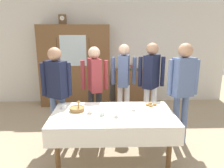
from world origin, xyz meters
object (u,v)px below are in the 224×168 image
object	(u,v)px
tea_cup_near_right	(102,113)
person_near_right_end	(183,84)
bread_basket	(77,109)
spoon_back_edge	(145,112)
pastry_plate	(151,105)
tea_cup_near_left	(90,112)
wall_cabinet	(75,66)
person_by_cabinet	(95,81)
mantel_clock	(63,19)
person_beside_shelf	(57,86)
person_behind_table_right	(124,76)
spoon_near_right	(93,122)
tea_cup_far_left	(64,107)
dining_table	(113,120)
book_stack	(133,67)
tea_cup_front_edge	(134,109)
tea_cup_center	(116,115)
spoon_mid_right	(91,106)
bookshelf_low	(132,86)
person_behind_table_left	(151,77)

from	to	relation	value
tea_cup_near_right	person_near_right_end	world-z (taller)	person_near_right_end
bread_basket	spoon_back_edge	distance (m)	1.05
bread_basket	pastry_plate	size ratio (longest dim) A/B	0.86
tea_cup_near_left	person_near_right_end	xyz separation A→B (m)	(1.54, 0.44, 0.30)
wall_cabinet	person_by_cabinet	distance (m)	1.69
mantel_clock	person_beside_shelf	bearing A→B (deg)	-83.77
bread_basket	pastry_plate	bearing A→B (deg)	7.97
spoon_back_edge	person_behind_table_right	world-z (taller)	person_behind_table_right
spoon_near_right	spoon_back_edge	xyz separation A→B (m)	(0.77, 0.35, 0.00)
tea_cup_far_left	dining_table	bearing A→B (deg)	-18.66
book_stack	tea_cup_far_left	xyz separation A→B (m)	(-1.39, -2.38, -0.22)
book_stack	tea_cup_front_edge	size ratio (longest dim) A/B	1.75
tea_cup_near_left	person_near_right_end	world-z (taller)	person_near_right_end
book_stack	tea_cup_center	size ratio (longest dim) A/B	1.75
tea_cup_far_left	tea_cup_center	size ratio (longest dim) A/B	1.00
dining_table	bread_basket	world-z (taller)	bread_basket
wall_cabinet	tea_cup_near_left	size ratio (longest dim) A/B	16.14
book_stack	tea_cup_near_left	distance (m)	2.79
spoon_near_right	spoon_mid_right	size ratio (longest dim) A/B	1.00
tea_cup_far_left	tea_cup_near_left	bearing A→B (deg)	-27.65
bread_basket	person_by_cabinet	distance (m)	0.92
wall_cabinet	spoon_near_right	distance (m)	2.95
dining_table	spoon_near_right	size ratio (longest dim) A/B	15.37
person_behind_table_right	person_by_cabinet	xyz separation A→B (m)	(-0.58, -0.34, -0.02)
wall_cabinet	bread_basket	distance (m)	2.48
bread_basket	spoon_near_right	bearing A→B (deg)	-56.92
bookshelf_low	tea_cup_near_right	distance (m)	2.81
book_stack	pastry_plate	xyz separation A→B (m)	(0.01, -2.33, -0.23)
person_behind_table_left	person_by_cabinet	bearing A→B (deg)	-175.49
tea_cup_far_left	person_beside_shelf	distance (m)	0.45
book_stack	person_near_right_end	distance (m)	2.24
dining_table	person_behind_table_right	world-z (taller)	person_behind_table_right
person_beside_shelf	person_behind_table_right	xyz separation A→B (m)	(1.21, 0.76, -0.00)
book_stack	person_behind_table_right	xyz separation A→B (m)	(-0.36, -1.29, 0.04)
spoon_back_edge	tea_cup_near_left	bearing A→B (deg)	-177.67
person_behind_table_right	person_by_cabinet	size ratio (longest dim) A/B	1.01
spoon_mid_right	person_near_right_end	size ratio (longest dim) A/B	0.07
mantel_clock	person_near_right_end	bearing A→B (deg)	-41.95
spoon_near_right	spoon_mid_right	xyz separation A→B (m)	(-0.07, 0.61, 0.00)
tea_cup_near_left	tea_cup_near_right	bearing A→B (deg)	-22.84
spoon_mid_right	tea_cup_front_edge	bearing A→B (deg)	-16.08
person_near_right_end	bread_basket	bearing A→B (deg)	-169.34
wall_cabinet	tea_cup_far_left	bearing A→B (deg)	-86.72
bread_basket	dining_table	bearing A→B (deg)	-15.00
pastry_plate	spoon_back_edge	bearing A→B (deg)	-119.61
book_stack	tea_cup_front_edge	xyz separation A→B (m)	(-0.30, -2.50, -0.22)
tea_cup_front_edge	person_behind_table_right	bearing A→B (deg)	92.61
tea_cup_near_left	tea_cup_near_right	size ratio (longest dim) A/B	1.00
wall_cabinet	tea_cup_near_right	size ratio (longest dim) A/B	16.14
spoon_near_right	spoon_mid_right	distance (m)	0.61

